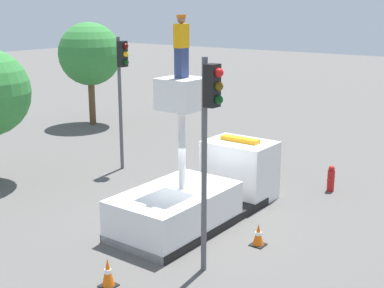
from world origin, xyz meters
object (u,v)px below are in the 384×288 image
Objects in this scene: fire_hydrant at (331,179)px; traffic_cone_curbside at (258,235)px; traffic_light_across at (122,77)px; bucket_truck at (201,191)px; traffic_cone_rear at (108,273)px; traffic_light_pole at (209,124)px; tree_right_bg at (90,54)px; worker at (181,46)px.

traffic_cone_curbside is (-5.54, -0.18, -0.16)m from fire_hydrant.
traffic_light_across is at bearing 69.22° from traffic_cone_curbside.
bucket_truck is 8.80× the size of traffic_cone_rear.
tree_right_bg is (10.29, 15.20, 0.13)m from traffic_light_pole.
fire_hydrant is at bearing -25.57° from bucket_truck.
bucket_truck is 15.30m from tree_right_bg.
traffic_cone_curbside is at bearing -118.00° from tree_right_bg.
tree_right_bg is at bearing 55.90° from traffic_light_pole.
traffic_light_pole is 1.01× the size of traffic_light_across.
worker reaches higher than fire_hydrant.
traffic_light_pole is 5.62× the size of fire_hydrant.
traffic_cone_rear is at bearing -171.22° from bucket_truck.
traffic_cone_curbside is at bearing -7.39° from traffic_light_pole.
bucket_truck is 2.65m from traffic_cone_curbside.
tree_right_bg is (7.50, 12.98, 3.06)m from bucket_truck.
traffic_cone_rear is (-2.06, 1.47, -3.46)m from traffic_light_pole.
traffic_light_across is (3.32, 5.56, -1.63)m from worker.
traffic_cone_curbside is (0.26, -2.49, -5.11)m from worker.
traffic_light_across reaches higher than traffic_cone_curbside.
traffic_light_across is 9.04m from tree_right_bg.
worker is at bearing -123.18° from tree_right_bg.
fire_hydrant is 9.79m from traffic_cone_rear.
fire_hydrant is (4.82, -2.31, -0.41)m from bucket_truck.
traffic_light_across is 0.94× the size of tree_right_bg.
traffic_light_across is 9.29m from traffic_cone_curbside.
traffic_light_pole is (-1.80, -2.22, -1.61)m from worker.
traffic_light_across reaches higher than bucket_truck.
bucket_truck is at bearing 73.74° from traffic_cone_curbside.
tree_right_bg is at bearing 48.03° from traffic_cone_rear.
traffic_cone_rear is at bearing -169.03° from worker.
traffic_light_pole is 0.95× the size of tree_right_bg.
fire_hydrant is (2.49, -7.87, -3.32)m from traffic_light_across.
worker is at bearing 50.92° from traffic_light_pole.
bucket_truck is at bearing -120.02° from tree_right_bg.
tree_right_bg reaches higher than fire_hydrant.
traffic_light_across is at bearing 107.55° from fire_hydrant.
traffic_cone_rear is (-9.67, 1.56, -0.12)m from fire_hydrant.
bucket_truck is 6.70m from traffic_light_across.
bucket_truck is 1.19× the size of traffic_light_across.
traffic_light_pole is 8.34× the size of traffic_cone_curbside.
traffic_light_across is (2.33, 5.56, 2.91)m from bucket_truck.
worker is 7.97m from fire_hydrant.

